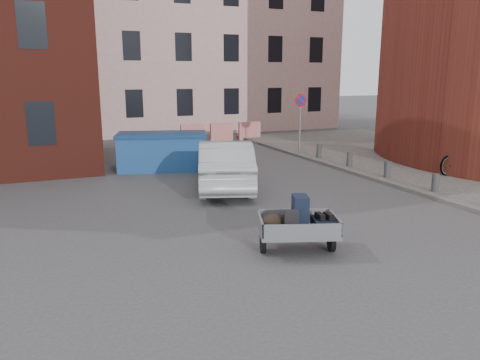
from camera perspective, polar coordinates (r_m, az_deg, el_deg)
name	(u,v)px	position (r m, az deg, el deg)	size (l,w,h in m)	color
ground	(279,232)	(11.15, 4.81, -6.29)	(120.00, 120.00, 0.00)	#38383A
sidewalk	(458,167)	(20.33, 25.01, 1.42)	(9.00, 24.00, 0.12)	#474442
building_pink	(209,23)	(33.34, -3.78, 18.51)	(16.00, 8.00, 14.00)	#BD9491
no_parking_sign	(301,111)	(21.81, 7.39, 8.39)	(0.60, 0.09, 2.65)	gray
bollards	(387,169)	(17.08, 17.51, 1.23)	(0.22, 9.02, 0.55)	#3A3A3D
barriers	(222,132)	(26.17, -2.26, 5.86)	(4.70, 0.18, 1.00)	red
trailer	(297,224)	(9.77, 7.00, -5.37)	(1.88, 1.98, 1.20)	black
dumpster	(162,151)	(18.45, -9.46, 3.49)	(3.77, 2.65, 1.43)	#1D488B
silver_car	(225,164)	(15.20, -1.81, 1.94)	(1.65, 4.75, 1.56)	#9DA0A4
bicycle	(461,158)	(18.63, 25.36, 2.39)	(0.74, 2.12, 1.11)	black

